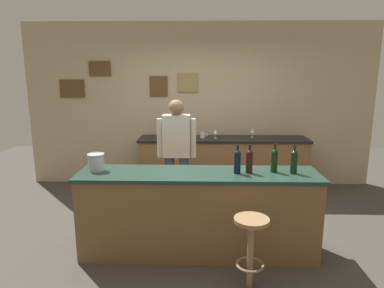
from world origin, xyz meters
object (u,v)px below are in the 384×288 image
Objects in this scene: wine_bottle_d at (294,161)px; ice_bucket at (96,162)px; bartender at (177,151)px; coffee_mug at (203,135)px; wine_bottle_a at (237,161)px; wine_bottle_b at (249,160)px; wine_glass_b at (252,131)px; bar_stool at (251,241)px; wine_bottle_c at (274,159)px; wine_glass_a at (215,132)px.

wine_bottle_d reaches higher than ice_bucket.
bartender reaches higher than coffee_mug.
wine_bottle_d is (0.59, 0.01, 0.00)m from wine_bottle_a.
wine_bottle_a is 1.00× the size of wine_bottle_d.
wine_bottle_b is at bearing -76.89° from coffee_mug.
wine_bottle_b is at bearing 179.62° from wine_bottle_d.
wine_glass_b is at bearing 4.23° from coffee_mug.
coffee_mug is (-0.83, -0.06, -0.06)m from wine_glass_b.
wine_bottle_d is at bearing -86.83° from wine_glass_b.
wine_bottle_d is at bearing -35.97° from bartender.
wine_bottle_a reaches higher than bar_stool.
wine_bottle_b reaches higher than coffee_mug.
bartender is 1.21m from ice_bucket.
wine_bottle_c reaches higher than wine_glass_b.
bartender is at bearing 47.80° from ice_bucket.
ice_bucket is (-0.81, -0.89, 0.08)m from bartender.
bartender reaches higher than wine_glass_b.
ice_bucket is at bearing 178.60° from wine_bottle_d.
wine_bottle_b is 2.04m from wine_glass_a.
bar_stool is at bearing -63.27° from bartender.
wine_bottle_c is at bearing 8.84° from wine_bottle_a.
bar_stool is 4.39× the size of wine_glass_b.
wine_glass_b is (0.08, 2.07, -0.05)m from wine_bottle_c.
coffee_mug is at bearing 110.49° from wine_bottle_c.
wine_bottle_b is 1.65m from ice_bucket.
coffee_mug is (0.36, 1.11, 0.01)m from bartender.
wine_bottle_b reaches higher than ice_bucket.
wine_glass_a is (-0.14, 2.04, -0.05)m from wine_bottle_a.
wine_glass_a is at bearing 110.00° from wine_bottle_d.
wine_bottle_c is at bearing -92.16° from wine_glass_b.
bartender is 1.67m from wine_glass_b.
wine_bottle_d is at bearing -14.55° from wine_bottle_c.
coffee_mug is at bearing 72.24° from bartender.
ice_bucket is at bearing -120.18° from coffee_mug.
wine_glass_b is at bearing 93.17° from wine_bottle_d.
bartender is at bearing 131.57° from wine_bottle_b.
coffee_mug is (-0.21, 0.03, -0.06)m from wine_glass_a.
wine_glass_b is at bearing 87.84° from wine_bottle_c.
bar_stool is 2.22× the size of wine_bottle_c.
wine_bottle_b is (0.83, -0.94, 0.12)m from bartender.
wine_bottle_c is at bearing -74.65° from wine_glass_a.
wine_bottle_d is at bearing 1.10° from wine_bottle_a.
wine_bottle_a is at bearing -85.97° from wine_glass_a.
wine_bottle_c and wine_bottle_d have the same top height.
wine_glass_a is (-0.74, 2.03, -0.05)m from wine_bottle_d.
wine_bottle_a is 1.97× the size of wine_glass_a.
wine_bottle_b is at bearing 85.15° from bar_stool.
wine_glass_b is (0.62, 0.09, 0.00)m from wine_glass_a.
wine_glass_a is (-0.22, 2.64, 0.55)m from bar_stool.
wine_glass_b is (1.18, 1.17, 0.07)m from bartender.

